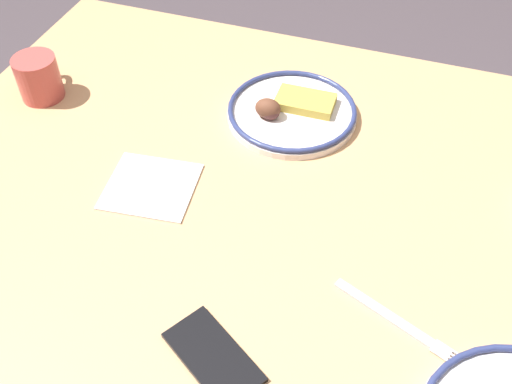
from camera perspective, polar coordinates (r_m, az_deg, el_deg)
name	(u,v)px	position (r m, az deg, el deg)	size (l,w,h in m)	color
dining_table	(280,237)	(1.09, 2.36, -4.36)	(1.34, 0.98, 0.72)	tan
plate_center_pancakes	(291,111)	(1.15, 3.38, 7.81)	(0.25, 0.25, 0.05)	white
coffee_mug	(39,76)	(1.26, -20.21, 10.42)	(0.08, 0.11, 0.09)	#BF4C47
cell_phone	(215,357)	(0.83, -4.02, -15.62)	(0.14, 0.07, 0.01)	black
paper_napkin	(151,186)	(1.04, -10.09, 0.53)	(0.15, 0.14, 0.00)	white
fork_near	(393,319)	(0.88, 13.11, -11.85)	(0.18, 0.09, 0.01)	silver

